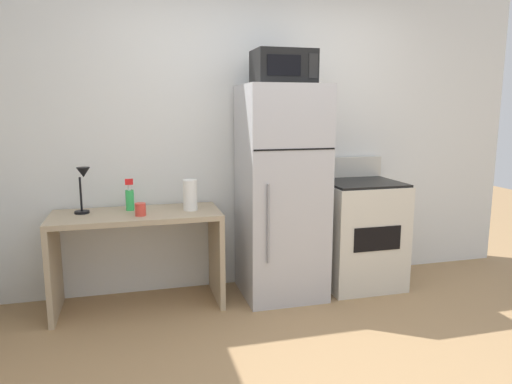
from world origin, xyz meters
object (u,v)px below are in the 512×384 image
(refrigerator, at_px, (281,193))
(spray_bottle, at_px, (130,198))
(desk_lamp, at_px, (83,182))
(paper_towel_roll, at_px, (190,195))
(coffee_mug, at_px, (140,209))
(oven_range, at_px, (360,233))
(microwave, at_px, (283,67))
(desk, at_px, (137,240))

(refrigerator, bearing_deg, spray_bottle, 173.28)
(desk_lamp, bearing_deg, refrigerator, -4.11)
(paper_towel_roll, height_order, coffee_mug, paper_towel_roll)
(oven_range, bearing_deg, coffee_mug, -177.18)
(microwave, relative_size, oven_range, 0.42)
(desk, xyz_separation_m, desk_lamp, (-0.38, 0.07, 0.46))
(coffee_mug, distance_m, spray_bottle, 0.23)
(oven_range, bearing_deg, desk_lamp, 177.68)
(refrigerator, relative_size, microwave, 3.74)
(desk, height_order, oven_range, oven_range)
(coffee_mug, bearing_deg, desk_lamp, 155.85)
(refrigerator, bearing_deg, desk_lamp, 175.89)
(desk_lamp, xyz_separation_m, microwave, (1.53, -0.13, 0.86))
(refrigerator, height_order, microwave, microwave)
(coffee_mug, bearing_deg, desk, 105.31)
(desk, height_order, coffee_mug, coffee_mug)
(spray_bottle, relative_size, oven_range, 0.23)
(paper_towel_roll, distance_m, oven_range, 1.52)
(desk, distance_m, microwave, 1.75)
(desk_lamp, height_order, coffee_mug, desk_lamp)
(paper_towel_roll, xyz_separation_m, refrigerator, (0.74, -0.03, -0.01))
(desk, height_order, paper_towel_roll, paper_towel_roll)
(paper_towel_roll, height_order, spray_bottle, spray_bottle)
(desk_lamp, bearing_deg, oven_range, -2.32)
(desk, distance_m, spray_bottle, 0.34)
(paper_towel_roll, relative_size, refrigerator, 0.14)
(desk_lamp, height_order, spray_bottle, desk_lamp)
(microwave, bearing_deg, spray_bottle, 172.28)
(desk, xyz_separation_m, oven_range, (1.88, -0.02, -0.07))
(desk_lamp, relative_size, coffee_mug, 3.72)
(desk_lamp, xyz_separation_m, refrigerator, (1.53, -0.11, -0.13))
(coffee_mug, bearing_deg, paper_towel_roll, 14.55)
(coffee_mug, height_order, refrigerator, refrigerator)
(coffee_mug, distance_m, oven_range, 1.88)
(desk_lamp, xyz_separation_m, coffee_mug, (0.41, -0.18, -0.19))
(spray_bottle, height_order, microwave, microwave)
(spray_bottle, distance_m, microwave, 1.56)
(desk, distance_m, coffee_mug, 0.29)
(microwave, xyz_separation_m, oven_range, (0.73, 0.04, -1.38))
(paper_towel_roll, relative_size, microwave, 0.52)
(refrigerator, bearing_deg, microwave, -89.68)
(desk, bearing_deg, refrigerator, -1.96)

